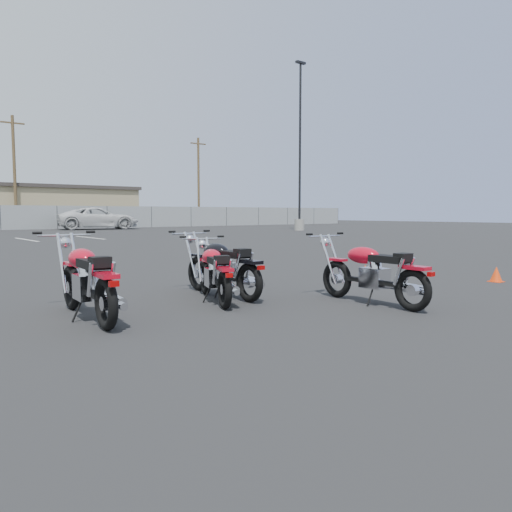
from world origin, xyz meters
TOP-DOWN VIEW (x-y plane):
  - ground at (0.00, 0.00)m, footprint 120.00×120.00m
  - motorcycle_front_red at (-2.03, 0.98)m, footprint 0.80×2.06m
  - motorcycle_second_black at (0.14, 1.32)m, footprint 0.76×1.97m
  - motorcycle_third_red at (-0.20, 1.04)m, footprint 1.02×1.79m
  - motorcycle_rear_red at (1.37, -0.50)m, footprint 0.75×1.94m
  - training_cone_near at (3.10, 1.03)m, footprint 0.26×0.26m
  - training_cone_far at (4.91, -0.50)m, footprint 0.23×0.23m
  - light_pole_east at (20.48, 21.03)m, footprint 0.80×0.70m
  - tan_building_east at (10.00, 44.00)m, footprint 14.40×9.40m
  - utility_pole_c at (6.00, 39.00)m, footprint 1.80×0.24m
  - utility_pole_d at (24.00, 40.00)m, footprint 1.80×0.24m
  - white_van at (10.21, 32.28)m, footprint 4.08×7.25m

SIDE VIEW (x-z plane):
  - ground at x=0.00m, z-range 0.00..0.00m
  - training_cone_far at x=4.91m, z-range 0.00..0.28m
  - training_cone_near at x=3.10m, z-range 0.00..0.30m
  - motorcycle_third_red at x=-0.20m, z-range -0.04..0.85m
  - motorcycle_rear_red at x=1.37m, z-range -0.04..0.91m
  - motorcycle_second_black at x=0.14m, z-range -0.04..0.92m
  - motorcycle_front_red at x=-2.03m, z-range -0.05..0.96m
  - white_van at x=10.21m, z-range 0.00..2.60m
  - tan_building_east at x=10.00m, z-range 0.01..3.71m
  - light_pole_east at x=20.48m, z-range -2.69..9.00m
  - utility_pole_c at x=6.00m, z-range 0.19..9.19m
  - utility_pole_d at x=24.00m, z-range 0.19..9.19m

